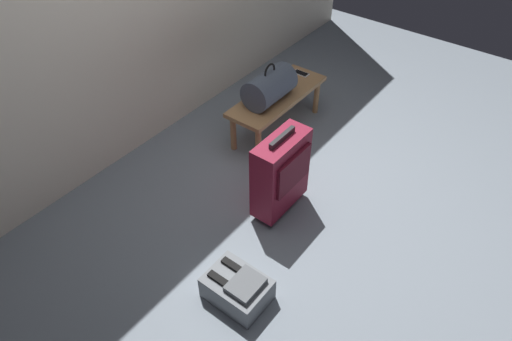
{
  "coord_description": "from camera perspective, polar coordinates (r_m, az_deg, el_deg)",
  "views": [
    {
      "loc": [
        -2.04,
        -1.12,
        2.5
      ],
      "look_at": [
        -0.06,
        0.4,
        0.25
      ],
      "focal_mm": 32.49,
      "sensor_mm": 36.0,
      "label": 1
    }
  ],
  "objects": [
    {
      "name": "suitcase_upright_burgundy",
      "position": [
        3.21,
        3.1,
        -0.27
      ],
      "size": [
        0.46,
        0.22,
        0.67
      ],
      "color": "maroon",
      "rests_on": "ground"
    },
    {
      "name": "ground_plane",
      "position": [
        3.42,
        5.94,
        -5.27
      ],
      "size": [
        6.6,
        6.6,
        0.0
      ],
      "primitive_type": "plane",
      "color": "slate"
    },
    {
      "name": "backpack_grey",
      "position": [
        2.89,
        -2.28,
        -14.27
      ],
      "size": [
        0.28,
        0.38,
        0.21
      ],
      "color": "slate",
      "rests_on": "ground"
    },
    {
      "name": "duffel_bag_slate",
      "position": [
        3.8,
        1.66,
        10.27
      ],
      "size": [
        0.44,
        0.26,
        0.34
      ],
      "color": "#475160",
      "rests_on": "bench"
    },
    {
      "name": "cell_phone",
      "position": [
        4.26,
        5.54,
        11.83
      ],
      "size": [
        0.07,
        0.14,
        0.01
      ],
      "color": "silver",
      "rests_on": "bench"
    },
    {
      "name": "bench",
      "position": [
        3.99,
        2.66,
        8.71
      ],
      "size": [
        1.0,
        0.36,
        0.37
      ],
      "color": "#A87A4C",
      "rests_on": "ground"
    }
  ]
}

